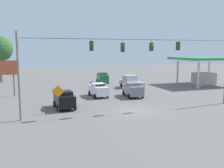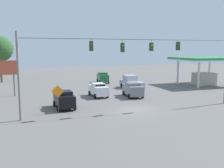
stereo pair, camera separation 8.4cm
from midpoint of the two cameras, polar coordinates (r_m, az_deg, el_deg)
ground_plane at (r=26.66m, az=5.54°, el=-6.03°), size 140.00×140.00×0.00m
overhead_signal_span at (r=25.78m, az=5.76°, el=5.07°), size 23.13×0.38×8.00m
sedan_black_parked_shoulder at (r=27.78m, az=-10.79°, el=-3.46°), size 2.15×3.92×1.92m
sedan_white_withflow_mid at (r=34.10m, az=-3.09°, el=-1.29°), size 2.07×4.08×1.85m
pickup_truck_silver_oncoming_far at (r=41.57m, az=4.47°, el=0.38°), size 2.49×5.61×2.12m
sedan_green_oncoming_deep at (r=48.18m, az=-2.08°, el=1.51°), size 2.25×4.09×2.02m
sedan_grey_crossing_near at (r=34.12m, az=4.86°, el=-1.22°), size 2.40×4.23×1.94m
traffic_cone_nearest at (r=28.58m, az=-10.96°, el=-4.59°), size 0.33×0.33×0.58m
traffic_cone_second at (r=31.52m, az=-11.79°, el=-3.45°), size 0.33×0.33×0.58m
traffic_cone_third at (r=34.45m, az=-12.45°, el=-2.51°), size 0.33×0.33×0.58m
traffic_cone_fourth at (r=37.58m, az=-12.89°, el=-1.66°), size 0.33×0.33×0.58m
traffic_cone_fifth at (r=40.31m, az=-13.12°, el=-1.03°), size 0.33×0.33×0.58m
gas_station at (r=48.22m, az=20.50°, el=4.13°), size 10.38×8.81×4.99m
roadside_billboard at (r=36.94m, az=-23.51°, el=2.84°), size 3.62×0.16×4.91m
work_zone_sign at (r=25.81m, az=-12.17°, el=-2.13°), size 1.27×0.06×2.84m
tree_horizon_left at (r=53.20m, az=-24.22°, el=7.36°), size 4.98×4.98×9.06m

